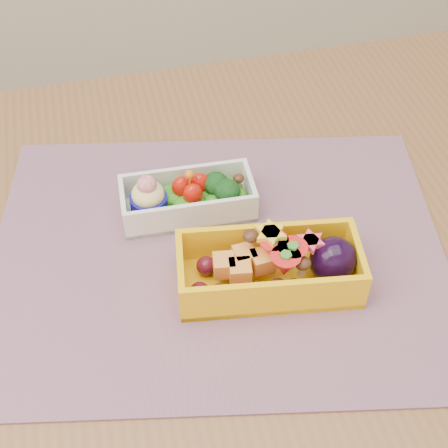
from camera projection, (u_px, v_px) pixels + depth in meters
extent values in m
cube|color=brown|center=(264.00, 286.00, 0.67)|extent=(1.20, 0.80, 0.04)
cube|color=gray|center=(218.00, 253.00, 0.67)|extent=(0.55, 0.46, 0.00)
cube|color=silver|center=(188.00, 198.00, 0.70)|extent=(0.15, 0.07, 0.04)
ellipsoid|color=#56BA26|center=(188.00, 202.00, 0.71)|extent=(0.14, 0.06, 0.02)
cylinder|color=#13138E|center=(149.00, 205.00, 0.70)|extent=(0.04, 0.04, 0.03)
sphere|color=red|center=(147.00, 184.00, 0.67)|extent=(0.02, 0.02, 0.02)
ellipsoid|color=#BB1307|center=(182.00, 187.00, 0.70)|extent=(0.02, 0.02, 0.03)
ellipsoid|color=#BB1307|center=(193.00, 194.00, 0.69)|extent=(0.02, 0.02, 0.03)
ellipsoid|color=#BB1307|center=(200.00, 184.00, 0.70)|extent=(0.02, 0.02, 0.03)
sphere|color=orange|center=(189.00, 174.00, 0.68)|extent=(0.01, 0.01, 0.01)
ellipsoid|color=black|center=(216.00, 184.00, 0.70)|extent=(0.03, 0.03, 0.02)
ellipsoid|color=black|center=(227.00, 191.00, 0.69)|extent=(0.03, 0.03, 0.02)
ellipsoid|color=#3F2111|center=(239.00, 178.00, 0.70)|extent=(0.01, 0.01, 0.01)
cube|color=yellow|center=(269.00, 269.00, 0.63)|extent=(0.19, 0.11, 0.05)
ellipsoid|color=#4E0E1C|center=(232.00, 280.00, 0.63)|extent=(0.10, 0.06, 0.02)
cube|color=orange|center=(242.00, 263.00, 0.62)|extent=(0.05, 0.05, 0.02)
cone|color=red|center=(273.00, 249.00, 0.62)|extent=(0.03, 0.03, 0.03)
cone|color=red|center=(292.00, 257.00, 0.62)|extent=(0.03, 0.03, 0.03)
cone|color=red|center=(285.00, 266.00, 0.61)|extent=(0.03, 0.03, 0.03)
cylinder|color=yellow|center=(271.00, 233.00, 0.61)|extent=(0.03, 0.03, 0.01)
cylinder|color=#E53F5B|center=(311.00, 241.00, 0.62)|extent=(0.03, 0.03, 0.01)
ellipsoid|color=#3F2111|center=(250.00, 247.00, 0.63)|extent=(0.02, 0.02, 0.01)
ellipsoid|color=#3F2111|center=(302.00, 269.00, 0.61)|extent=(0.02, 0.02, 0.01)
ellipsoid|color=black|center=(333.00, 260.00, 0.63)|extent=(0.05, 0.05, 0.05)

